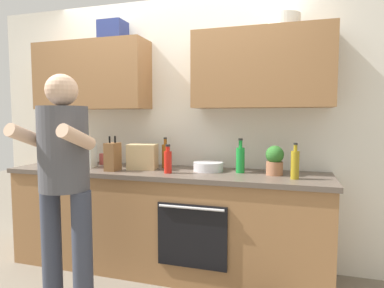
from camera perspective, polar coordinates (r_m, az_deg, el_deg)
The scene contains 17 objects.
ground_plane at distance 3.20m, azimuth -4.83°, elevation -20.69°, with size 12.00×12.00×0.00m, color #756B5B.
back_wall_unit at distance 3.15m, azimuth -3.13°, elevation 6.89°, with size 4.00×0.38×2.50m.
counter at distance 3.03m, azimuth -4.88°, elevation -12.97°, with size 2.84×0.67×0.90m.
person_standing at distance 2.48m, azimuth -21.32°, elevation -4.61°, with size 0.49×0.45×1.67m.
bottle_soda at distance 2.82m, azimuth 8.37°, elevation -2.61°, with size 0.07×0.07×0.29m.
bottle_syrup at distance 3.07m, azimuth -4.63°, elevation -1.96°, with size 0.06×0.06×0.28m.
bottle_hotsauce at distance 2.78m, azimuth -4.20°, elevation -2.95°, with size 0.07×0.07×0.24m.
bottle_oil at distance 2.62m, azimuth 17.42°, elevation -3.34°, with size 0.06×0.06×0.28m.
bottle_wine at distance 3.33m, azimuth -23.25°, elevation -2.02°, with size 0.06×0.06×0.25m.
bottle_water at distance 3.22m, azimuth -13.99°, elevation -2.14°, with size 0.06×0.06×0.22m.
cup_ceramic at distance 3.41m, azimuth -15.03°, elevation -2.51°, with size 0.09×0.09×0.11m, color #BF4C47.
mixing_bowl at distance 2.89m, azimuth 2.81°, elevation -3.92°, with size 0.26×0.26×0.08m, color silver.
knife_block at distance 2.98m, azimuth -13.58°, elevation -2.14°, with size 0.10×0.14×0.31m.
potted_herb at distance 2.76m, azimuth 14.13°, elevation -2.69°, with size 0.15×0.15×0.24m.
grocery_bag_produce at distance 3.26m, azimuth -17.94°, elevation -1.89°, with size 0.16×0.15×0.22m, color silver.
grocery_bag_rice at distance 3.53m, azimuth -20.94°, elevation -2.12°, with size 0.20×0.19×0.14m, color beige.
grocery_bag_bread at distance 3.02m, azimuth -8.54°, elevation -2.18°, with size 0.25×0.19×0.23m, color tan.
Camera 1 is at (1.08, -2.68, 1.37)m, focal length 30.78 mm.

